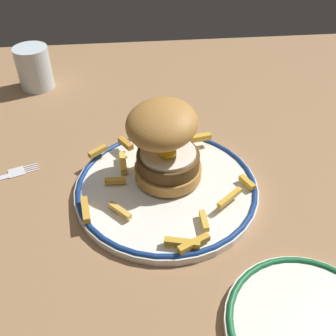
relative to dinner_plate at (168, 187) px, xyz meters
The scene contains 6 objects.
ground_plane 6.50cm from the dinner_plate, 134.57° to the left, with size 145.53×102.61×4.00cm, color #956E4A.
dinner_plate is the anchor object (origin of this frame).
burger 6.96cm from the dinner_plate, 90.24° to the left, with size 14.28×14.48×11.92cm.
fries_pile 1.98cm from the dinner_plate, 135.37° to the left, with size 24.83×26.68×2.27cm.
water_glass 41.76cm from the dinner_plate, 124.51° to the left, with size 6.84×6.84×8.56cm.
side_plate 26.47cm from the dinner_plate, 60.74° to the right, with size 17.98×17.98×1.60cm.
Camera 1 is at (-0.23, -47.23, 41.26)cm, focal length 42.92 mm.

